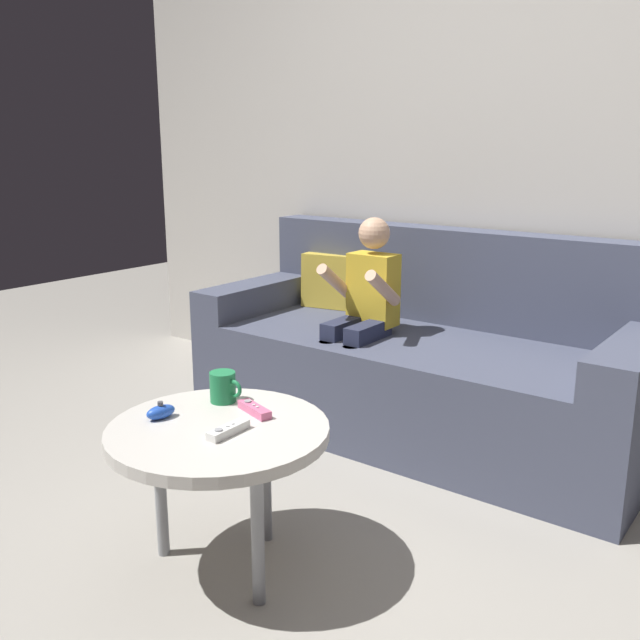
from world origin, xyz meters
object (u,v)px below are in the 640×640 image
Objects in this scene: person_seated_on_couch at (362,311)px; nunchuk_blue at (161,412)px; game_remote_pink_near_edge at (254,409)px; couch at (421,363)px; coffee_table at (219,439)px; coffee_mug at (223,387)px; game_remote_white_far_corner at (228,430)px.

person_seated_on_couch is 1.17m from nunchuk_blue.
person_seated_on_couch reaches higher than game_remote_pink_near_edge.
couch reaches higher than coffee_table.
couch is 16.32× the size of coffee_mug.
game_remote_white_far_corner is (0.24, 0.04, -0.01)m from nunchuk_blue.
coffee_table is 0.14m from game_remote_pink_near_edge.
coffee_mug is (-0.07, -1.14, 0.20)m from couch.
coffee_mug is at bearing -93.40° from couch.
game_remote_pink_near_edge reaches higher than coffee_table.
coffee_mug is (-0.14, 0.01, 0.04)m from game_remote_pink_near_edge.
couch is 2.08× the size of person_seated_on_couch.
person_seated_on_couch is 9.59× the size of nunchuk_blue.
nunchuk_blue reaches higher than game_remote_pink_near_edge.
coffee_mug is at bearing -82.52° from person_seated_on_couch.
coffee_mug reaches higher than coffee_table.
person_seated_on_couch reaches higher than couch.
coffee_table is 0.19m from nunchuk_blue.
game_remote_pink_near_edge is 0.15m from coffee_mug.
coffee_mug is at bearing 76.73° from nunchuk_blue.
game_remote_white_far_corner is 0.26m from coffee_mug.
game_remote_pink_near_edge is (0.02, 0.13, 0.05)m from coffee_table.
nunchuk_blue is (-0.17, -0.06, 0.06)m from coffee_table.
coffee_mug reaches higher than nunchuk_blue.
game_remote_white_far_corner is (0.12, -1.31, 0.16)m from couch.
couch is 13.34× the size of game_remote_pink_near_edge.
couch is 1.36m from nunchuk_blue.
coffee_table is at bearing 19.68° from nunchuk_blue.
game_remote_white_far_corner reaches higher than coffee_table.
coffee_mug reaches higher than game_remote_pink_near_edge.
coffee_table is at bearing -97.12° from game_remote_pink_near_edge.
coffee_mug is (-0.19, 0.17, 0.04)m from game_remote_white_far_corner.
person_seated_on_couch is at bearing 97.48° from coffee_mug.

